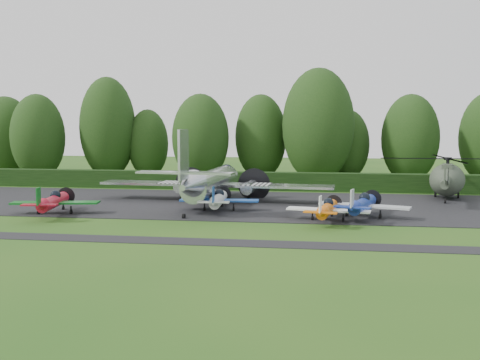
# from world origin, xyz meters

# --- Properties ---
(ground) EXTENTS (160.00, 160.00, 0.00)m
(ground) POSITION_xyz_m (0.00, 0.00, 0.00)
(ground) COLOR #235116
(ground) RESTS_ON ground
(apron) EXTENTS (70.00, 18.00, 0.01)m
(apron) POSITION_xyz_m (0.00, 10.00, 0.00)
(apron) COLOR black
(apron) RESTS_ON ground
(taxiway_verge) EXTENTS (70.00, 2.00, 0.00)m
(taxiway_verge) POSITION_xyz_m (0.00, -6.00, 0.00)
(taxiway_verge) COLOR black
(taxiway_verge) RESTS_ON ground
(hedgerow) EXTENTS (90.00, 1.60, 2.00)m
(hedgerow) POSITION_xyz_m (0.00, 21.00, 0.00)
(hedgerow) COLOR black
(hedgerow) RESTS_ON ground
(transport_plane) EXTENTS (22.35, 17.14, 7.16)m
(transport_plane) POSITION_xyz_m (-4.14, 10.04, 2.00)
(transport_plane) COLOR silver
(transport_plane) RESTS_ON ground
(light_plane_red) EXTENTS (7.00, 7.36, 2.69)m
(light_plane_red) POSITION_xyz_m (-15.48, 2.04, 1.12)
(light_plane_red) COLOR #AF1025
(light_plane_red) RESTS_ON ground
(light_plane_white) EXTENTS (6.66, 7.00, 2.56)m
(light_plane_white) POSITION_xyz_m (-2.63, 5.60, 1.06)
(light_plane_white) COLOR silver
(light_plane_white) RESTS_ON ground
(light_plane_orange) EXTENTS (6.25, 6.58, 2.40)m
(light_plane_orange) POSITION_xyz_m (6.28, 2.10, 1.00)
(light_plane_orange) COLOR orange
(light_plane_orange) RESTS_ON ground
(light_plane_blue) EXTENTS (7.04, 7.40, 2.70)m
(light_plane_blue) POSITION_xyz_m (9.02, 4.01, 1.13)
(light_plane_blue) COLOR navy
(light_plane_blue) RESTS_ON ground
(helicopter) EXTENTS (12.72, 14.90, 4.10)m
(helicopter) POSITION_xyz_m (18.09, 16.16, 2.20)
(helicopter) COLOR #374031
(helicopter) RESTS_ON ground
(tree_0) EXTENTS (6.81, 6.81, 11.27)m
(tree_0) POSITION_xyz_m (-1.94, 32.76, 5.62)
(tree_0) COLOR black
(tree_0) RESTS_ON ground
(tree_2) EXTENTS (8.95, 8.95, 14.29)m
(tree_2) POSITION_xyz_m (5.57, 29.71, 7.13)
(tree_2) COLOR black
(tree_2) RESTS_ON ground
(tree_3) EXTENTS (7.10, 7.10, 11.07)m
(tree_3) POSITION_xyz_m (17.00, 31.38, 5.53)
(tree_3) COLOR black
(tree_3) RESTS_ON ground
(tree_5) EXTENTS (7.27, 7.27, 11.18)m
(tree_5) POSITION_xyz_m (-9.23, 28.81, 5.58)
(tree_5) COLOR black
(tree_5) RESTS_ON ground
(tree_6) EXTENTS (7.00, 7.00, 11.31)m
(tree_6) POSITION_xyz_m (-31.17, 28.45, 5.64)
(tree_6) COLOR black
(tree_6) RESTS_ON ground
(tree_7) EXTENTS (7.46, 7.46, 13.65)m
(tree_7) POSITION_xyz_m (-22.54, 31.18, 6.81)
(tree_7) COLOR black
(tree_7) RESTS_ON ground
(tree_8) EXTENTS (5.77, 5.77, 9.23)m
(tree_8) POSITION_xyz_m (9.41, 33.61, 4.60)
(tree_8) COLOR black
(tree_8) RESTS_ON ground
(tree_9) EXTENTS (5.49, 5.49, 9.34)m
(tree_9) POSITION_xyz_m (-17.37, 32.53, 4.65)
(tree_9) COLOR black
(tree_9) RESTS_ON ground
(tree_10) EXTENTS (8.00, 8.00, 11.21)m
(tree_10) POSITION_xyz_m (-37.71, 31.64, 5.60)
(tree_10) COLOR black
(tree_10) RESTS_ON ground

